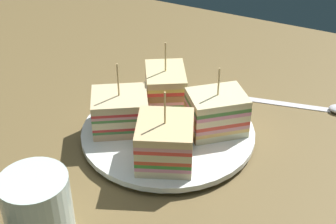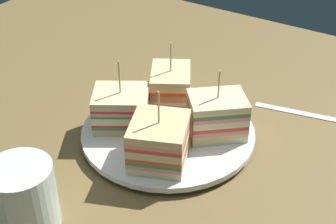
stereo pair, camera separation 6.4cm
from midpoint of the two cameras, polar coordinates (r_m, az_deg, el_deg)
The scene contains 8 objects.
ground_plane at distance 70.61cm, azimuth 2.59°, elevation -3.72°, with size 123.22×95.55×1.80cm, color brown.
plate at distance 69.53cm, azimuth 2.63°, elevation -2.54°, with size 24.71×24.71×1.48cm.
sandwich_wedge_0 at distance 68.89cm, azimuth -2.82°, elevation 0.33°, with size 10.04×9.65×10.20cm.
sandwich_wedge_1 at distance 62.08cm, azimuth 1.90°, elevation -3.56°, with size 9.52×9.89×10.35cm.
sandwich_wedge_2 at distance 67.57cm, azimuth 8.41°, elevation -0.51°, with size 9.75×9.57×9.92cm.
sandwich_wedge_3 at distance 73.24cm, azimuth 2.81°, elevation 2.77°, with size 8.91×9.61×10.38cm.
spoon at distance 78.75cm, azimuth 21.00°, elevation -0.70°, with size 16.09×5.05×1.00cm.
drinking_glass at distance 56.52cm, azimuth -13.40°, elevation -10.30°, with size 7.49×7.49×8.30cm.
Camera 2 is at (30.80, -47.08, 41.89)cm, focal length 51.92 mm.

